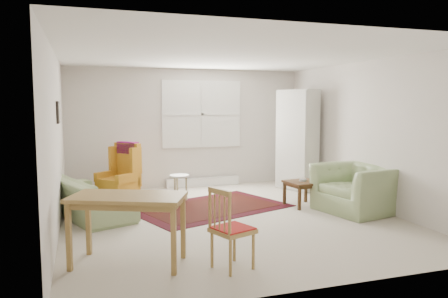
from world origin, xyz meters
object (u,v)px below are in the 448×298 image
object	(u,v)px
wingback_chair	(118,171)
desk	(128,230)
sofa	(88,190)
stool	(179,188)
coffee_table	(303,194)
cabinet	(297,140)
desk_chair	(233,228)
armchair	(356,184)

from	to	relation	value
wingback_chair	desk	world-z (taller)	wingback_chair
sofa	stool	world-z (taller)	sofa
coffee_table	cabinet	xyz separation A→B (m)	(0.61, 1.39, 0.81)
wingback_chair	cabinet	xyz separation A→B (m)	(3.62, -0.14, 0.50)
desk	desk_chair	bearing A→B (deg)	-24.40
desk_chair	armchair	bearing A→B (deg)	-78.34
desk_chair	wingback_chair	bearing A→B (deg)	-7.14
stool	desk_chair	xyz separation A→B (m)	(-0.17, -3.43, 0.21)
stool	coffee_table	bearing A→B (deg)	-29.42
wingback_chair	coffee_table	distance (m)	3.38
sofa	desk_chair	bearing A→B (deg)	-174.26
desk	desk_chair	size ratio (longest dim) A/B	1.38
sofa	wingback_chair	world-z (taller)	wingback_chair
armchair	desk	bearing A→B (deg)	-83.68
armchair	coffee_table	world-z (taller)	armchair
desk	armchair	bearing A→B (deg)	17.97
cabinet	desk_chair	size ratio (longest dim) A/B	2.30
coffee_table	desk	distance (m)	3.67
wingback_chair	stool	size ratio (longest dim) A/B	2.20
wingback_chair	desk	bearing A→B (deg)	-43.00
wingback_chair	coffee_table	size ratio (longest dim) A/B	1.97
coffee_table	desk	bearing A→B (deg)	-149.63
coffee_table	wingback_chair	bearing A→B (deg)	153.11
coffee_table	stool	size ratio (longest dim) A/B	1.12
armchair	desk_chair	xyz separation A→B (m)	(-2.76, -1.71, -0.01)
stool	desk_chair	world-z (taller)	desk_chair
sofa	wingback_chair	xyz separation A→B (m)	(0.55, 0.97, 0.12)
coffee_table	cabinet	size ratio (longest dim) A/B	0.26
sofa	cabinet	world-z (taller)	cabinet
wingback_chair	stool	xyz separation A→B (m)	(1.07, -0.43, -0.29)
coffee_table	cabinet	distance (m)	1.72
armchair	cabinet	world-z (taller)	cabinet
sofa	stool	distance (m)	1.71
wingback_chair	desk	xyz separation A→B (m)	(-0.16, -3.38, -0.14)
sofa	coffee_table	world-z (taller)	sofa
armchair	coffee_table	distance (m)	0.93
armchair	desk	size ratio (longest dim) A/B	0.96
coffee_table	desk	xyz separation A→B (m)	(-3.16, -1.85, 0.17)
stool	desk_chair	bearing A→B (deg)	-92.89
sofa	stool	xyz separation A→B (m)	(1.61, 0.54, -0.17)
armchair	cabinet	bearing A→B (deg)	169.41
armchair	wingback_chair	size ratio (longest dim) A/B	1.11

